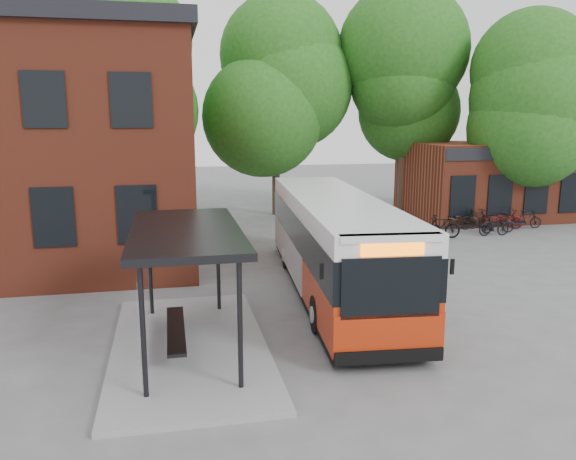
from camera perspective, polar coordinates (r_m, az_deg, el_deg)
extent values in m
plane|color=#605F62|center=(15.24, 7.27, -9.05)|extent=(100.00, 100.00, 0.00)
imported|color=black|center=(26.08, 13.74, 0.21)|extent=(1.62, 0.67, 0.83)
imported|color=black|center=(25.97, 15.24, 0.33)|extent=(1.81, 0.84, 1.05)
imported|color=#292420|center=(28.39, 17.20, 0.98)|extent=(1.77, 0.74, 0.91)
imported|color=black|center=(28.61, 18.54, 1.08)|extent=(1.72, 0.61, 1.01)
imported|color=black|center=(27.98, 20.54, 0.61)|extent=(1.71, 0.62, 0.89)
imported|color=black|center=(27.26, 20.20, 0.36)|extent=(1.49, 0.47, 0.88)
imported|color=#4C0A13|center=(29.12, 21.06, 1.03)|extent=(1.92, 1.00, 0.96)
imported|color=black|center=(29.65, 23.07, 1.01)|extent=(1.57, 0.61, 0.92)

